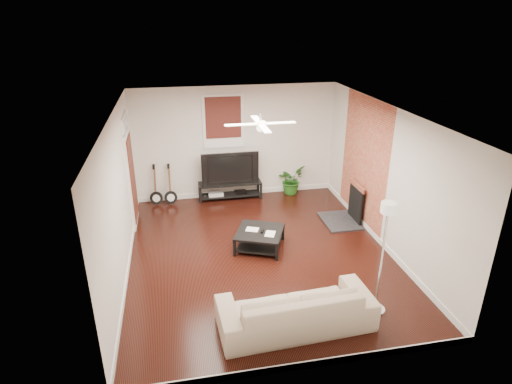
# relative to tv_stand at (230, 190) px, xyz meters

# --- Properties ---
(room) EXTENTS (5.01, 6.01, 2.81)m
(room) POSITION_rel_tv_stand_xyz_m (0.20, -2.78, 1.18)
(room) COLOR black
(room) RESTS_ON ground
(brick_accent) EXTENTS (0.02, 2.20, 2.80)m
(brick_accent) POSITION_rel_tv_stand_xyz_m (2.69, -1.78, 1.18)
(brick_accent) COLOR #B34D39
(brick_accent) RESTS_ON floor
(fireplace) EXTENTS (0.80, 1.10, 0.92)m
(fireplace) POSITION_rel_tv_stand_xyz_m (2.40, -1.78, 0.24)
(fireplace) COLOR black
(fireplace) RESTS_ON floor
(window_back) EXTENTS (1.00, 0.06, 1.30)m
(window_back) POSITION_rel_tv_stand_xyz_m (-0.10, 0.19, 1.73)
(window_back) COLOR #3F1211
(window_back) RESTS_ON wall_back
(door_left) EXTENTS (0.08, 1.00, 2.50)m
(door_left) POSITION_rel_tv_stand_xyz_m (-2.26, -0.88, 1.03)
(door_left) COLOR white
(door_left) RESTS_ON wall_left
(tv_stand) EXTENTS (1.57, 0.42, 0.44)m
(tv_stand) POSITION_rel_tv_stand_xyz_m (0.00, 0.00, 0.00)
(tv_stand) COLOR black
(tv_stand) RESTS_ON floor
(tv) EXTENTS (1.41, 0.18, 0.81)m
(tv) POSITION_rel_tv_stand_xyz_m (-0.00, 0.02, 0.62)
(tv) COLOR black
(tv) RESTS_ON tv_stand
(coffee_table) EXTENTS (1.15, 1.15, 0.37)m
(coffee_table) POSITION_rel_tv_stand_xyz_m (0.24, -2.54, -0.03)
(coffee_table) COLOR black
(coffee_table) RESTS_ON floor
(sofa) EXTENTS (2.36, 1.02, 0.68)m
(sofa) POSITION_rel_tv_stand_xyz_m (0.31, -4.92, 0.12)
(sofa) COLOR tan
(sofa) RESTS_ON floor
(floor_lamp) EXTENTS (0.33, 0.33, 1.89)m
(floor_lamp) POSITION_rel_tv_stand_xyz_m (1.66, -4.82, 0.72)
(floor_lamp) COLOR silver
(floor_lamp) RESTS_ON floor
(potted_plant) EXTENTS (0.88, 0.88, 0.74)m
(potted_plant) POSITION_rel_tv_stand_xyz_m (1.60, 0.04, 0.15)
(potted_plant) COLOR #235F1B
(potted_plant) RESTS_ON floor
(guitar_left) EXTENTS (0.35, 0.27, 1.01)m
(guitar_left) POSITION_rel_tv_stand_xyz_m (-1.83, -0.03, 0.29)
(guitar_left) COLOR black
(guitar_left) RESTS_ON floor
(guitar_right) EXTENTS (0.33, 0.24, 1.01)m
(guitar_right) POSITION_rel_tv_stand_xyz_m (-1.48, -0.06, 0.29)
(guitar_right) COLOR black
(guitar_right) RESTS_ON floor
(ceiling_fan) EXTENTS (1.24, 1.24, 0.32)m
(ceiling_fan) POSITION_rel_tv_stand_xyz_m (0.20, -2.78, 2.38)
(ceiling_fan) COLOR white
(ceiling_fan) RESTS_ON ceiling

